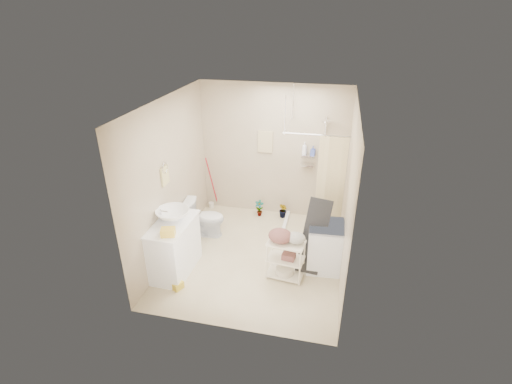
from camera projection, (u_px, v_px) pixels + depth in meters
The scene contains 23 objects.
floor at pixel (255, 256), 6.26m from camera, with size 3.20×3.20×0.00m, color beige.
ceiling at pixel (255, 102), 5.11m from camera, with size 2.80×3.20×0.04m, color silver.
wall_back at pixel (273, 152), 7.08m from camera, with size 2.80×0.04×2.60m, color #BDAD92.
wall_front at pixel (225, 245), 4.28m from camera, with size 2.80×0.04×2.60m, color #BDAD92.
wall_left at pixel (170, 179), 5.95m from camera, with size 0.04×3.20×2.60m, color #BDAD92.
wall_right at pixel (348, 196), 5.41m from camera, with size 0.04×3.20×2.60m, color #BDAD92.
vanity at pixel (174, 247), 5.75m from camera, with size 0.55×0.98×0.87m, color white.
sink at pixel (173, 215), 5.61m from camera, with size 0.51×0.51×0.18m, color white.
counter_basket at pixel (168, 232), 5.24m from camera, with size 0.20×0.15×0.11m, color yellow.
floor_basket at pixel (176, 283), 5.53m from camera, with size 0.29×0.22×0.16m, color gold.
toilet at pixel (205, 218), 6.73m from camera, with size 0.40×0.69×0.71m, color silver.
mop at pixel (210, 183), 7.56m from camera, with size 0.11×0.11×1.15m, color #B11526, non-canonical shape.
potted_plant_a at pixel (259, 208), 7.42m from camera, with size 0.18×0.12×0.34m, color brown.
potted_plant_b at pixel (283, 210), 7.35m from camera, with size 0.18×0.15×0.33m, color brown.
hanging_towel at pixel (265, 142), 7.00m from camera, with size 0.28×0.03×0.42m, color beige.
towel_ring at pixel (165, 174), 5.70m from camera, with size 0.04×0.22×0.34m, color #DBCF81, non-canonical shape.
tp_holder at pixel (177, 209), 6.24m from camera, with size 0.08×0.12×0.14m, color silver, non-canonical shape.
shower at pixel (315, 179), 6.55m from camera, with size 1.10×1.10×2.10m, color silver, non-canonical shape.
shampoo_bottle_a at pixel (304, 148), 6.85m from camera, with size 0.09×0.09×0.24m, color white.
shampoo_bottle_b at pixel (313, 151), 6.81m from camera, with size 0.08×0.08×0.18m, color #3B4CA1.
washing_machine at pixel (325, 246), 5.84m from camera, with size 0.54×0.56×0.79m, color silver.
laundry_rack at pixel (286, 256), 5.63m from camera, with size 0.55×0.32×0.76m, color beige, non-canonical shape.
ironing_board at pixel (314, 236), 5.68m from camera, with size 0.35×0.10×1.24m, color black, non-canonical shape.
Camera 1 is at (1.12, -5.00, 3.75)m, focal length 26.00 mm.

